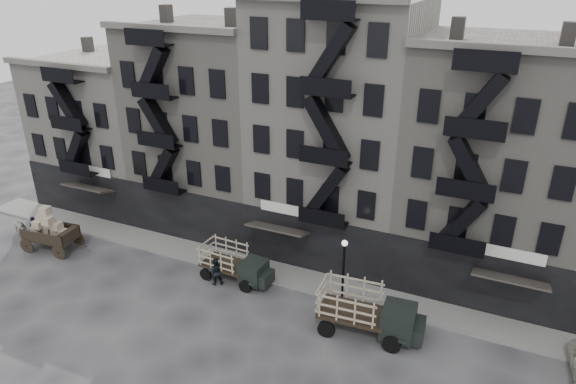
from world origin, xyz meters
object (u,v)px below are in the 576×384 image
at_px(horse, 19,228).
at_px(stake_truck_east, 368,308).
at_px(pedestrian_mid, 216,271).
at_px(stake_truck_west, 234,261).
at_px(pedestrian_west, 35,229).
at_px(wagon, 48,226).

distance_m(horse, stake_truck_east, 26.95).
bearing_deg(pedestrian_mid, horse, -31.58).
bearing_deg(stake_truck_west, stake_truck_east, -6.78).
relative_size(stake_truck_east, pedestrian_mid, 3.09).
relative_size(stake_truck_west, pedestrian_west, 2.49).
xyz_separation_m(stake_truck_east, pedestrian_west, (-25.24, -0.08, -0.66)).
xyz_separation_m(wagon, pedestrian_mid, (13.12, 1.06, -0.92)).
bearing_deg(pedestrian_west, pedestrian_mid, -38.85).
xyz_separation_m(wagon, stake_truck_west, (13.99, 2.01, -0.50)).
relative_size(stake_truck_west, pedestrian_mid, 2.56).
height_order(stake_truck_west, pedestrian_mid, stake_truck_west).
height_order(horse, stake_truck_east, stake_truck_east).
xyz_separation_m(pedestrian_west, pedestrian_mid, (15.09, 0.70, -0.03)).
bearing_deg(stake_truck_east, horse, 176.34).
bearing_deg(wagon, stake_truck_east, -4.61).
xyz_separation_m(stake_truck_west, pedestrian_west, (-15.95, -1.66, -0.39)).
relative_size(wagon, pedestrian_west, 2.07).
height_order(wagon, stake_truck_east, wagon).
relative_size(wagon, stake_truck_west, 0.83).
bearing_deg(pedestrian_mid, pedestrian_west, -31.39).
height_order(wagon, stake_truck_west, wagon).
relative_size(horse, stake_truck_east, 0.29).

